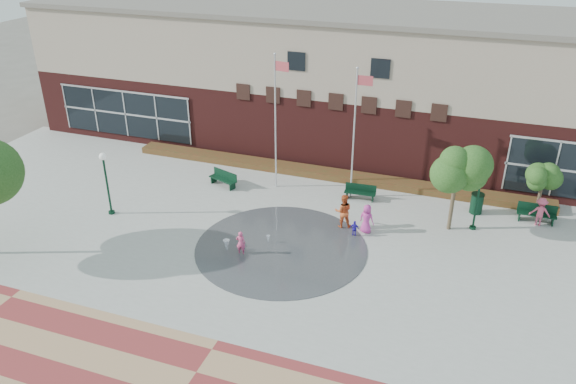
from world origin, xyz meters
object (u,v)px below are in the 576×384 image
(flagpole_right, at_px, (355,128))
(child_splash, at_px, (241,243))
(flagpole_left, at_px, (276,116))
(bench_left, at_px, (223,182))
(trash_can, at_px, (477,203))

(flagpole_right, bearing_deg, child_splash, -114.05)
(flagpole_left, height_order, flagpole_right, flagpole_left)
(bench_left, distance_m, trash_can, 14.47)
(flagpole_right, distance_m, bench_left, 8.57)
(flagpole_right, height_order, trash_can, flagpole_right)
(child_splash, bearing_deg, bench_left, -65.45)
(child_splash, bearing_deg, flagpole_left, -89.91)
(trash_can, bearing_deg, bench_left, -173.59)
(flagpole_right, height_order, bench_left, flagpole_right)
(trash_can, relative_size, child_splash, 0.94)
(bench_left, bearing_deg, flagpole_right, 28.84)
(flagpole_left, distance_m, child_splash, 8.41)
(flagpole_left, height_order, trash_can, flagpole_left)
(bench_left, xyz_separation_m, child_splash, (4.01, -6.42, 0.32))
(trash_can, bearing_deg, flagpole_right, -176.93)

